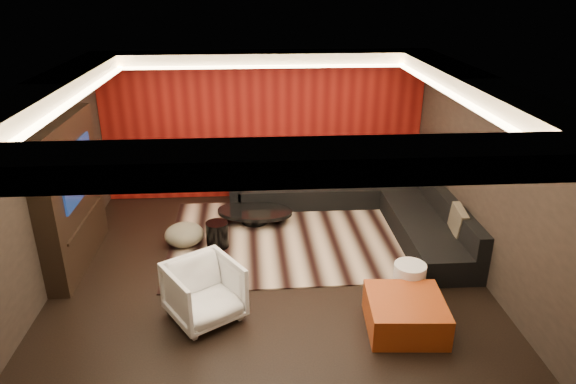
{
  "coord_description": "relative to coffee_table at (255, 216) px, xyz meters",
  "views": [
    {
      "loc": [
        -0.17,
        -6.38,
        3.99
      ],
      "look_at": [
        0.3,
        0.6,
        1.05
      ],
      "focal_mm": 32.0,
      "sensor_mm": 36.0,
      "label": 1
    }
  ],
  "objects": [
    {
      "name": "floor",
      "position": [
        0.2,
        -1.76,
        -0.14
      ],
      "size": [
        6.0,
        6.0,
        0.02
      ],
      "primitive_type": "cube",
      "color": "black",
      "rests_on": "ground"
    },
    {
      "name": "ceiling",
      "position": [
        0.2,
        -1.76,
        2.68
      ],
      "size": [
        6.0,
        6.0,
        0.02
      ],
      "primitive_type": "cube",
      "color": "silver",
      "rests_on": "ground"
    },
    {
      "name": "wall_back",
      "position": [
        0.2,
        1.25,
        1.27
      ],
      "size": [
        6.0,
        0.02,
        2.8
      ],
      "primitive_type": "cube",
      "color": "black",
      "rests_on": "ground"
    },
    {
      "name": "wall_left",
      "position": [
        -2.81,
        -1.76,
        1.27
      ],
      "size": [
        0.02,
        6.0,
        2.8
      ],
      "primitive_type": "cube",
      "color": "black",
      "rests_on": "ground"
    },
    {
      "name": "wall_right",
      "position": [
        3.21,
        -1.76,
        1.27
      ],
      "size": [
        0.02,
        6.0,
        2.8
      ],
      "primitive_type": "cube",
      "color": "black",
      "rests_on": "ground"
    },
    {
      "name": "red_feature_wall",
      "position": [
        0.2,
        1.21,
        1.27
      ],
      "size": [
        5.98,
        0.05,
        2.78
      ],
      "primitive_type": "cube",
      "color": "#6B0C0A",
      "rests_on": "ground"
    },
    {
      "name": "soffit_back",
      "position": [
        0.2,
        0.94,
        2.56
      ],
      "size": [
        6.0,
        0.6,
        0.22
      ],
      "primitive_type": "cube",
      "color": "silver",
      "rests_on": "ground"
    },
    {
      "name": "soffit_front",
      "position": [
        0.2,
        -4.46,
        2.56
      ],
      "size": [
        6.0,
        0.6,
        0.22
      ],
      "primitive_type": "cube",
      "color": "silver",
      "rests_on": "ground"
    },
    {
      "name": "soffit_left",
      "position": [
        -2.5,
        -1.76,
        2.56
      ],
      "size": [
        0.6,
        4.8,
        0.22
      ],
      "primitive_type": "cube",
      "color": "silver",
      "rests_on": "ground"
    },
    {
      "name": "soffit_right",
      "position": [
        2.9,
        -1.76,
        2.56
      ],
      "size": [
        0.6,
        4.8,
        0.22
      ],
      "primitive_type": "cube",
      "color": "silver",
      "rests_on": "ground"
    },
    {
      "name": "cove_back",
      "position": [
        0.2,
        0.6,
        2.47
      ],
      "size": [
        4.8,
        0.08,
        0.04
      ],
      "primitive_type": "cube",
      "color": "#FFD899",
      "rests_on": "ground"
    },
    {
      "name": "cove_front",
      "position": [
        0.2,
        -4.12,
        2.47
      ],
      "size": [
        4.8,
        0.08,
        0.04
      ],
      "primitive_type": "cube",
      "color": "#FFD899",
      "rests_on": "ground"
    },
    {
      "name": "cove_left",
      "position": [
        -2.16,
        -1.76,
        2.47
      ],
      "size": [
        0.08,
        4.8,
        0.04
      ],
      "primitive_type": "cube",
      "color": "#FFD899",
      "rests_on": "ground"
    },
    {
      "name": "cove_right",
      "position": [
        2.56,
        -1.76,
        2.47
      ],
      "size": [
        0.08,
        4.8,
        0.04
      ],
      "primitive_type": "cube",
      "color": "#FFD899",
      "rests_on": "ground"
    },
    {
      "name": "tv_surround",
      "position": [
        -2.65,
        -1.16,
        0.97
      ],
      "size": [
        0.3,
        2.0,
        2.2
      ],
      "primitive_type": "cube",
      "color": "black",
      "rests_on": "ground"
    },
    {
      "name": "tv_screen",
      "position": [
        -2.49,
        -1.16,
        1.32
      ],
      "size": [
        0.04,
        1.3,
        0.8
      ],
      "primitive_type": "cube",
      "color": "black",
      "rests_on": "ground"
    },
    {
      "name": "tv_shelf",
      "position": [
        -2.49,
        -1.16,
        0.57
      ],
      "size": [
        0.04,
        1.6,
        0.04
      ],
      "primitive_type": "cube",
      "color": "black",
      "rests_on": "ground"
    },
    {
      "name": "rug",
      "position": [
        0.62,
        -0.63,
        -0.12
      ],
      "size": [
        4.06,
        3.08,
        0.02
      ],
      "primitive_type": "cube",
      "rotation": [
        0.0,
        0.0,
        0.02
      ],
      "color": "#C8AE92",
      "rests_on": "floor"
    },
    {
      "name": "coffee_table",
      "position": [
        0.0,
        0.0,
        0.0
      ],
      "size": [
        1.5,
        1.5,
        0.22
      ],
      "primitive_type": "cylinder",
      "rotation": [
        0.0,
        0.0,
        -0.16
      ],
      "color": "black",
      "rests_on": "rug"
    },
    {
      "name": "drum_stool",
      "position": [
        -0.6,
        -0.86,
        0.1
      ],
      "size": [
        0.45,
        0.45,
        0.42
      ],
      "primitive_type": "cylinder",
      "rotation": [
        0.0,
        0.0,
        -0.34
      ],
      "color": "black",
      "rests_on": "rug"
    },
    {
      "name": "striped_pouf",
      "position": [
        -1.13,
        -0.76,
        0.06
      ],
      "size": [
        0.81,
        0.81,
        0.34
      ],
      "primitive_type": "ellipsoid",
      "rotation": [
        0.0,
        0.0,
        -0.36
      ],
      "color": "#C2BB96",
      "rests_on": "rug"
    },
    {
      "name": "white_side_table",
      "position": [
        2.02,
        -2.47,
        0.13
      ],
      "size": [
        0.51,
        0.51,
        0.53
      ],
      "primitive_type": "cylinder",
      "rotation": [
        0.0,
        0.0,
        0.25
      ],
      "color": "white",
      "rests_on": "floor"
    },
    {
      "name": "orange_ottoman",
      "position": [
        1.81,
        -3.07,
        0.07
      ],
      "size": [
        0.98,
        0.98,
        0.41
      ],
      "primitive_type": "cube",
      "rotation": [
        0.0,
        0.0,
        -0.07
      ],
      "color": "#933B12",
      "rests_on": "floor"
    },
    {
      "name": "armchair",
      "position": [
        -0.64,
        -2.69,
        0.25
      ],
      "size": [
        1.14,
        1.15,
        0.76
      ],
      "primitive_type": "imported",
      "rotation": [
        0.0,
        0.0,
        0.57
      ],
      "color": "white",
      "rests_on": "floor"
    },
    {
      "name": "sectional_sofa",
      "position": [
        1.94,
        0.11,
        0.13
      ],
      "size": [
        3.65,
        3.5,
        0.75
      ],
      "color": "black",
      "rests_on": "floor"
    },
    {
      "name": "throw_pillows",
      "position": [
        1.75,
        0.28,
        0.49
      ],
      "size": [
        3.22,
        2.73,
        0.5
      ],
      "color": "tan",
      "rests_on": "sectional_sofa"
    }
  ]
}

